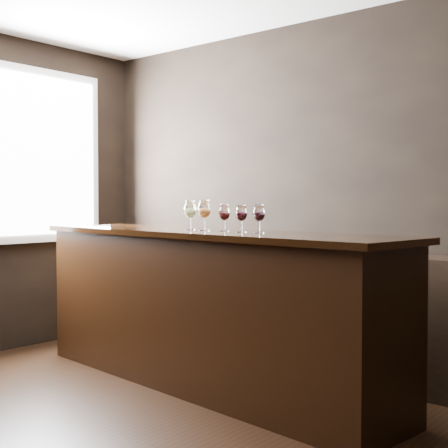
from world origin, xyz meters
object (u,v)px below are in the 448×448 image
Objects in this scene: glass_red_b at (242,214)px; glass_red_a at (224,213)px; glass_white at (190,210)px; bar_counter at (206,311)px; back_bar_shelf at (313,311)px; glass_red_c at (259,214)px; glass_amber at (204,210)px.

glass_red_a is at bearing 171.35° from glass_red_b.
bar_counter is at bearing -6.59° from glass_white.
bar_counter is 16.70× the size of glass_red_b.
glass_red_a is (0.18, -0.00, 0.70)m from bar_counter.
bar_counter is 0.92m from back_bar_shelf.
back_bar_shelf is 14.23× the size of glass_red_b.
glass_amber is at bearing 176.85° from glass_red_c.
bar_counter is 0.79m from glass_red_b.
glass_red_a is 0.17m from glass_red_b.
glass_red_c is at bearing -6.47° from glass_red_a.
back_bar_shelf is 12.00× the size of glass_amber.
glass_amber is 0.35m from glass_red_b.
glass_red_a is (0.34, -0.02, -0.02)m from glass_white.
glass_amber reaches higher than glass_red_b.
glass_white reaches higher than glass_red_a.
glass_amber is 1.19× the size of glass_red_b.
glass_red_a reaches higher than back_bar_shelf.
glass_white is 1.15× the size of glass_red_a.
glass_white reaches higher than bar_counter.
glass_white is at bearing 176.72° from glass_red_a.
glass_red_c is at bearing 2.15° from bar_counter.
bar_counter is 14.09× the size of glass_amber.
back_bar_shelf is at bearing 66.05° from glass_amber.
glass_red_b is (-0.03, -0.87, 0.77)m from back_bar_shelf.
glass_red_a is at bearing 173.53° from glass_red_c.
glass_red_c is (0.16, -0.01, 0.00)m from glass_red_b.
back_bar_shelf is 1.18m from glass_red_c.
glass_amber is at bearing -113.95° from back_bar_shelf.
glass_red_c is at bearing -81.59° from back_bar_shelf.
glass_amber is 1.17× the size of glass_red_a.
bar_counter is 1.17× the size of back_bar_shelf.
back_bar_shelf is 1.26m from glass_white.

